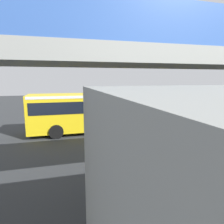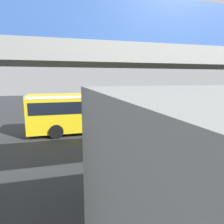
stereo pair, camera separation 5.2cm
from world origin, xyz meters
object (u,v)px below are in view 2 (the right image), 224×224
Objects in this scene: city_bus at (102,109)px; traffic_sign at (67,103)px; bicycle_red at (219,127)px; pedestrian at (185,112)px.

traffic_sign is at bearing -58.41° from city_bus.
pedestrian is at bearing -90.24° from bicycle_red.
traffic_sign is (12.01, -2.48, 1.00)m from pedestrian.
bicycle_red is at bearing 149.09° from traffic_sign.
city_bus reaches higher than bicycle_red.
pedestrian is (-0.02, -4.70, 0.51)m from bicycle_red.
traffic_sign is (2.69, -4.37, 0.01)m from city_bus.
city_bus is 5.13m from traffic_sign.
bicycle_red is 0.99× the size of pedestrian.
bicycle_red is at bearing 89.76° from pedestrian.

